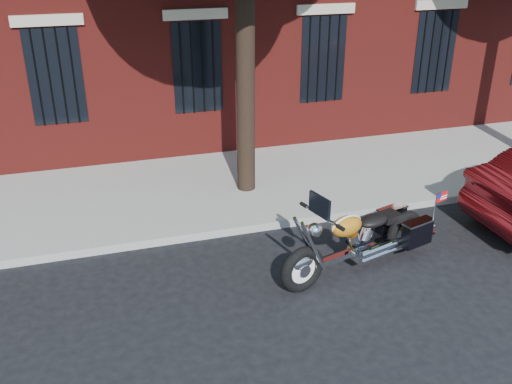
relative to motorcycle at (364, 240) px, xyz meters
name	(u,v)px	position (x,y,z in m)	size (l,w,h in m)	color
ground	(266,272)	(-1.54, 0.33, -0.52)	(120.00, 120.00, 0.00)	black
curb	(243,228)	(-1.54, 1.71, -0.44)	(40.00, 0.16, 0.15)	gray
sidewalk	(219,187)	(-1.54, 3.59, -0.44)	(40.00, 3.60, 0.15)	gray
motorcycle	(364,240)	(0.00, 0.00, 0.00)	(3.03, 1.37, 1.53)	black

